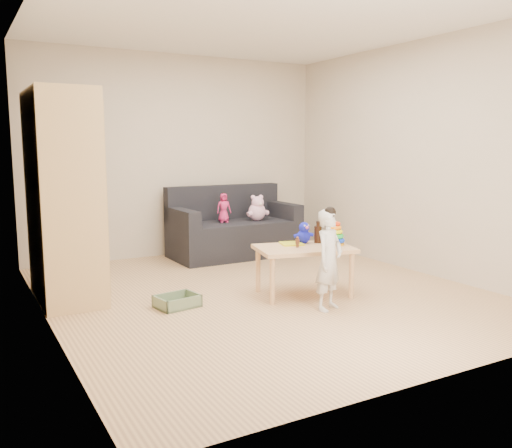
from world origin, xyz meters
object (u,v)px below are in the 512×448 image
wardrobe (63,197)px  play_table (304,271)px  toddler (329,261)px  sofa (235,239)px

wardrobe → play_table: bearing=-26.2°
wardrobe → toddler: wardrobe is taller
play_table → toddler: (-0.07, -0.50, 0.20)m
play_table → wardrobe: bearing=153.8°
wardrobe → sofa: 2.60m
wardrobe → play_table: wardrobe is taller
play_table → toddler: toddler is taller
play_table → toddler: bearing=-98.5°
wardrobe → play_table: 2.37m
wardrobe → toddler: 2.51m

